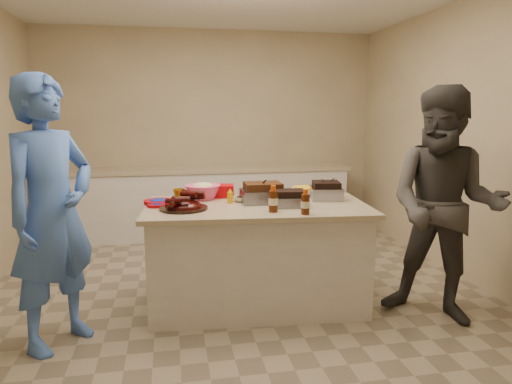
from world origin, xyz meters
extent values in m
cube|color=#47230F|center=(0.20, -0.04, 0.87)|extent=(0.36, 0.28, 0.11)
cube|color=black|center=(0.39, -0.24, 0.87)|extent=(0.30, 0.26, 0.08)
cube|color=gray|center=(0.78, -0.01, 0.87)|extent=(0.31, 0.31, 0.11)
cylinder|color=silver|center=(0.36, 0.07, 0.87)|extent=(0.29, 0.29, 0.05)
cube|color=yellow|center=(0.71, 0.20, 0.87)|extent=(0.33, 0.25, 0.09)
cylinder|color=#441B07|center=(0.21, -0.42, 0.87)|extent=(0.08, 0.08, 0.21)
cylinder|color=#441B07|center=(0.43, -0.55, 0.87)|extent=(0.07, 0.07, 0.19)
cylinder|color=#D9A105|center=(-0.07, -0.03, 0.87)|extent=(0.05, 0.05, 0.13)
imported|color=silver|center=(0.03, 0.03, 0.87)|extent=(0.14, 0.05, 0.14)
cylinder|color=#AB030A|center=(-0.67, 0.07, 0.87)|extent=(0.27, 0.27, 0.03)
cylinder|color=#AB030A|center=(-0.68, -0.05, 0.87)|extent=(0.17, 0.17, 0.02)
imported|color=#854B07|center=(-0.49, 0.20, 0.87)|extent=(0.11, 0.11, 0.11)
cube|color=#AB030A|center=(-0.11, 0.27, 0.87)|extent=(0.24, 0.19, 0.11)
imported|color=#4874D1|center=(-1.37, -0.53, 0.00)|extent=(1.92, 1.70, 0.45)
imported|color=#43413D|center=(1.50, -0.69, 0.00)|extent=(1.87, 1.97, 0.69)
camera|label=1|loc=(-0.57, -3.78, 1.64)|focal=32.00mm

